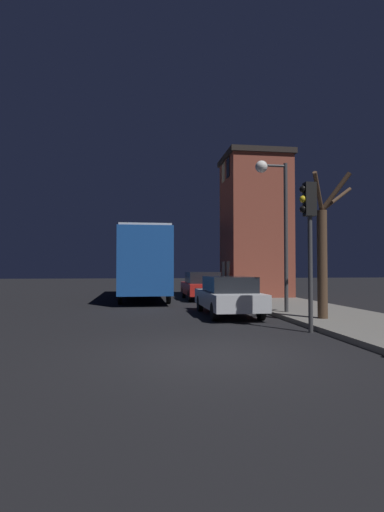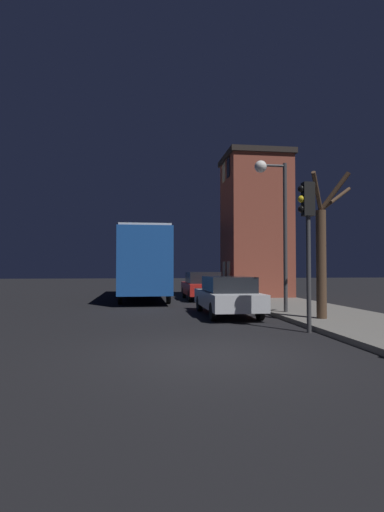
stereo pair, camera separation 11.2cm
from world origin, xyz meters
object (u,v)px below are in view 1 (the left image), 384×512
at_px(car_near_lane, 228,295).
at_px(car_mid_lane, 202,285).
at_px(bare_tree, 324,252).
at_px(streetlamp, 275,205).
at_px(bus, 144,259).
at_px(traffic_light, 309,224).

distance_m(car_near_lane, car_mid_lane, 7.23).
bearing_deg(car_mid_lane, bare_tree, -76.48).
relative_size(car_near_lane, car_mid_lane, 1.09).
bearing_deg(streetlamp, car_near_lane, 165.00).
bearing_deg(car_mid_lane, car_near_lane, -91.68).
bearing_deg(streetlamp, bus, 117.09).
relative_size(bare_tree, car_mid_lane, 1.08).
distance_m(streetlamp, car_mid_lane, 8.43).
bearing_deg(car_near_lane, streetlamp, -15.00).
relative_size(bare_tree, car_near_lane, 0.99).
distance_m(traffic_light, bare_tree, 2.20).
height_order(traffic_light, car_near_lane, traffic_light).
height_order(bare_tree, bus, bare_tree).
distance_m(bare_tree, car_mid_lane, 9.97).
bearing_deg(car_near_lane, traffic_light, -72.56).
xyz_separation_m(bus, car_mid_lane, (3.12, -1.23, -1.43)).
height_order(streetlamp, traffic_light, streetlamp).
distance_m(streetlamp, car_near_lane, 3.67).
xyz_separation_m(bare_tree, car_mid_lane, (-2.31, 9.59, -1.45)).
bearing_deg(car_mid_lane, streetlamp, -79.48).
relative_size(bus, car_near_lane, 2.27).
height_order(traffic_light, bus, traffic_light).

